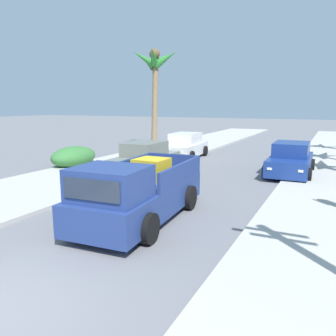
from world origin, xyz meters
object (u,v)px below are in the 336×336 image
pickup_truck (138,194)px  palm_tree_right_fore (155,70)px  car_right_mid (146,159)px  car_left_mid (185,146)px  hedge_bush (74,157)px  car_right_near (290,160)px

pickup_truck → palm_tree_right_fore: 17.83m
car_right_mid → car_left_mid: bearing=93.3°
palm_tree_right_fore → hedge_bush: (0.24, -9.46, -5.25)m
car_right_near → palm_tree_right_fore: (-10.80, 6.55, 5.09)m
car_right_near → car_right_mid: (-6.24, -2.77, 0.00)m
car_right_mid → hedge_bush: bearing=-178.2°
car_right_mid → palm_tree_right_fore: (-4.56, 9.32, 5.09)m
pickup_truck → car_right_near: size_ratio=1.24×
car_left_mid → palm_tree_right_fore: size_ratio=0.59×
pickup_truck → car_left_mid: bearing=107.2°
hedge_bush → car_right_near: bearing=15.4°
pickup_truck → car_right_near: pickup_truck is taller
car_right_near → car_right_mid: same height
car_right_near → car_left_mid: 7.06m
pickup_truck → car_right_mid: 6.74m
pickup_truck → hedge_bush: 9.49m
car_left_mid → hedge_bush: car_left_mid is taller
pickup_truck → palm_tree_right_fore: size_ratio=0.72×
car_right_near → car_left_mid: (-6.55, 2.65, 0.00)m
car_left_mid → palm_tree_right_fore: bearing=137.4°
car_right_near → palm_tree_right_fore: size_ratio=0.58×
car_left_mid → car_right_mid: same height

